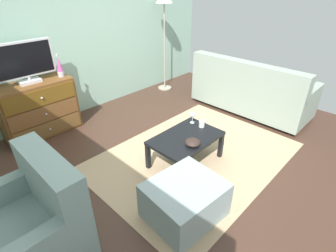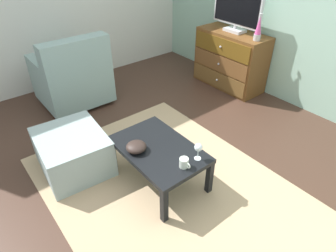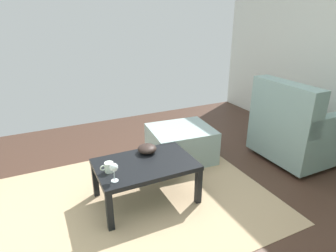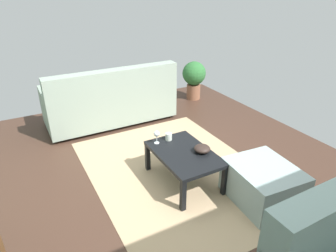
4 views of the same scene
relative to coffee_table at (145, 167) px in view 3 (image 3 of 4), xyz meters
The scene contains 8 objects.
ground_plane 0.41m from the coffee_table, 95.39° to the left, with size 5.68×4.78×0.05m, color #422B21.
area_rug 0.38m from the coffee_table, ahead, with size 2.60×1.90×0.01m, color tan.
coffee_table is the anchor object (origin of this frame).
wine_glass 0.40m from the coffee_table, 27.60° to the left, with size 0.07×0.07×0.16m.
mug 0.34m from the coffee_table, ahead, with size 0.11×0.08×0.08m.
bowl_decorative 0.21m from the coffee_table, 117.31° to the right, with size 0.18×0.18×0.08m, color #2E221D.
armchair 1.85m from the coffee_table, behind, with size 0.80×0.83×0.94m.
ottoman 0.87m from the coffee_table, 140.14° to the right, with size 0.70×0.60×0.39m, color #8FA3A2.
Camera 3 is at (0.81, 1.92, 1.64)m, focal length 30.70 mm.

